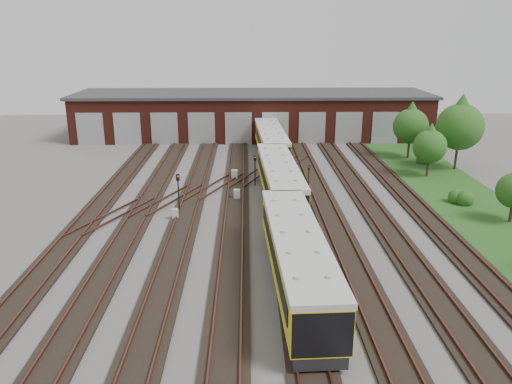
{
  "coord_description": "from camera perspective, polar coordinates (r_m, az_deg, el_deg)",
  "views": [
    {
      "loc": [
        -0.94,
        -32.99,
        14.8
      ],
      "look_at": [
        -0.16,
        6.58,
        2.0
      ],
      "focal_mm": 35.0,
      "sensor_mm": 36.0,
      "label": 1
    }
  ],
  "objects": [
    {
      "name": "tree_0",
      "position": [
        62.93,
        17.3,
        7.65
      ],
      "size": [
        4.18,
        4.18,
        6.92
      ],
      "color": "#352417",
      "rests_on": "ground"
    },
    {
      "name": "relay_cabinet_4",
      "position": [
        47.96,
        3.56,
        0.61
      ],
      "size": [
        0.79,
        0.71,
        1.11
      ],
      "primitive_type": "cube",
      "rotation": [
        0.0,
        0.0,
        0.27
      ],
      "color": "#AEB2B4",
      "rests_on": "ground"
    },
    {
      "name": "ground",
      "position": [
        36.17,
        0.46,
        -6.23
      ],
      "size": [
        120.0,
        120.0,
        0.0
      ],
      "primitive_type": "plane",
      "color": "#4E4B48",
      "rests_on": "ground"
    },
    {
      "name": "bush_2",
      "position": [
        61.51,
        18.53,
        3.76
      ],
      "size": [
        1.46,
        1.46,
        1.46
      ],
      "primitive_type": "sphere",
      "color": "#1F4814",
      "rests_on": "ground"
    },
    {
      "name": "signal_mast_1",
      "position": [
        49.47,
        -0.11,
        2.92
      ],
      "size": [
        0.26,
        0.24,
        3.11
      ],
      "rotation": [
        0.0,
        0.0,
        0.04
      ],
      "color": "black",
      "rests_on": "ground"
    },
    {
      "name": "relay_cabinet_2",
      "position": [
        40.2,
        1.31,
        -2.99
      ],
      "size": [
        0.65,
        0.58,
        0.91
      ],
      "primitive_type": "cube",
      "rotation": [
        0.0,
        0.0,
        -0.26
      ],
      "color": "#AEB2B4",
      "rests_on": "ground"
    },
    {
      "name": "relay_cabinet_0",
      "position": [
        41.6,
        -9.26,
        -2.51
      ],
      "size": [
        0.64,
        0.57,
        0.89
      ],
      "primitive_type": "cube",
      "rotation": [
        0.0,
        0.0,
        0.27
      ],
      "color": "#AEB2B4",
      "rests_on": "ground"
    },
    {
      "name": "tree_2",
      "position": [
        59.26,
        22.33,
        7.48
      ],
      "size": [
        5.09,
        5.09,
        8.44
      ],
      "color": "#352417",
      "rests_on": "ground"
    },
    {
      "name": "maintenance_shed",
      "position": [
        73.89,
        -0.4,
        8.89
      ],
      "size": [
        51.0,
        12.5,
        6.35
      ],
      "color": "#521B14",
      "rests_on": "ground"
    },
    {
      "name": "track_network",
      "position": [
        36.66,
        0.17,
        -5.7
      ],
      "size": [
        30.4,
        70.0,
        0.33
      ],
      "color": "black",
      "rests_on": "ground"
    },
    {
      "name": "bush_1",
      "position": [
        48.09,
        22.79,
        -0.46
      ],
      "size": [
        1.58,
        1.58,
        1.58
      ],
      "primitive_type": "sphere",
      "color": "#1F4814",
      "rests_on": "ground"
    },
    {
      "name": "signal_mast_3",
      "position": [
        37.68,
        3.73,
        -2.18
      ],
      "size": [
        0.28,
        0.26,
        2.89
      ],
      "rotation": [
        0.0,
        0.0,
        -0.18
      ],
      "color": "black",
      "rests_on": "ground"
    },
    {
      "name": "signal_mast_0",
      "position": [
        42.7,
        -8.87,
        0.48
      ],
      "size": [
        0.32,
        0.31,
        3.36
      ],
      "rotation": [
        0.0,
        0.0,
        0.33
      ],
      "color": "black",
      "rests_on": "ground"
    },
    {
      "name": "bush_0",
      "position": [
        48.41,
        21.96,
        -0.31
      ],
      "size": [
        1.48,
        1.48,
        1.48
      ],
      "primitive_type": "sphere",
      "color": "#1F4814",
      "rests_on": "ground"
    },
    {
      "name": "relay_cabinet_1",
      "position": [
        45.8,
        -2.2,
        -0.31
      ],
      "size": [
        0.59,
        0.5,
        0.97
      ],
      "primitive_type": "cube",
      "rotation": [
        0.0,
        0.0,
        0.02
      ],
      "color": "#AEB2B4",
      "rests_on": "ground"
    },
    {
      "name": "relay_cabinet_3",
      "position": [
        52.08,
        -2.47,
        1.99
      ],
      "size": [
        0.69,
        0.6,
        1.03
      ],
      "primitive_type": "cube",
      "rotation": [
        0.0,
        0.0,
        -0.15
      ],
      "color": "#AEB2B4",
      "rests_on": "ground"
    },
    {
      "name": "grass_verge",
      "position": [
        49.64,
        22.61,
        -0.82
      ],
      "size": [
        8.0,
        55.0,
        0.05
      ],
      "primitive_type": "cube",
      "color": "#1F4818",
      "rests_on": "ground"
    },
    {
      "name": "tree_1",
      "position": [
        55.39,
        19.29,
        5.36
      ],
      "size": [
        3.49,
        3.49,
        5.78
      ],
      "color": "#352417",
      "rests_on": "ground"
    },
    {
      "name": "metro_train",
      "position": [
        44.7,
        2.69,
        1.32
      ],
      "size": [
        3.59,
        48.28,
        3.34
      ],
      "rotation": [
        0.0,
        0.0,
        0.04
      ],
      "color": "black",
      "rests_on": "ground"
    },
    {
      "name": "signal_mast_2",
      "position": [
        48.03,
        6.05,
        1.96
      ],
      "size": [
        0.23,
        0.22,
        2.61
      ],
      "rotation": [
        0.0,
        0.0,
        -0.14
      ],
      "color": "black",
      "rests_on": "ground"
    }
  ]
}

